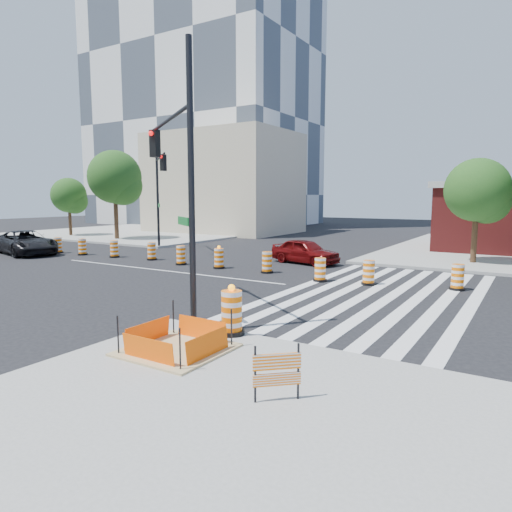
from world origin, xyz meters
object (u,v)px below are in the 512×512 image
at_px(red_coupe, 305,251).
at_px(dark_suv, 26,243).
at_px(signal_pole_se, 177,163).
at_px(signal_pole_nw, 159,180).

distance_m(red_coupe, dark_suv, 17.83).
xyz_separation_m(red_coupe, dark_suv, (-16.88, -5.73, 0.08)).
relative_size(signal_pole_se, signal_pole_nw, 0.97).
bearing_deg(signal_pole_se, signal_pole_nw, -9.57).
relative_size(red_coupe, dark_suv, 0.73).
bearing_deg(red_coupe, signal_pole_se, -159.40).
height_order(dark_suv, signal_pole_se, signal_pole_se).
height_order(red_coupe, signal_pole_se, signal_pole_se).
bearing_deg(dark_suv, signal_pole_se, -96.63).
relative_size(red_coupe, signal_pole_nw, 0.51).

